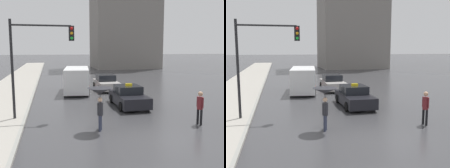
{
  "view_description": "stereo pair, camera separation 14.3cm",
  "coord_description": "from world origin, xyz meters",
  "views": [
    {
      "loc": [
        -3.8,
        -10.19,
        3.88
      ],
      "look_at": [
        0.39,
        7.36,
        1.4
      ],
      "focal_mm": 42.0,
      "sensor_mm": 36.0,
      "label": 1
    },
    {
      "loc": [
        -3.66,
        -10.22,
        3.88
      ],
      "look_at": [
        0.39,
        7.36,
        1.4
      ],
      "focal_mm": 42.0,
      "sensor_mm": 36.0,
      "label": 2
    }
  ],
  "objects": [
    {
      "name": "ground_plane",
      "position": [
        0.0,
        0.0,
        0.0
      ],
      "size": [
        300.0,
        300.0,
        0.0
      ],
      "primitive_type": "plane",
      "color": "#38383A"
    },
    {
      "name": "taxi",
      "position": [
        1.29,
        6.4,
        0.64
      ],
      "size": [
        1.91,
        4.2,
        1.54
      ],
      "rotation": [
        0.0,
        0.0,
        3.14
      ],
      "color": "black",
      "rests_on": "ground_plane"
    },
    {
      "name": "sedan_red",
      "position": [
        1.28,
        13.54,
        0.65
      ],
      "size": [
        1.91,
        4.33,
        1.41
      ],
      "rotation": [
        0.0,
        0.0,
        3.14
      ],
      "color": "#B7B2AD",
      "rests_on": "ground_plane"
    },
    {
      "name": "ambulance_van",
      "position": [
        -1.5,
        12.7,
        1.2
      ],
      "size": [
        2.62,
        5.47,
        2.16
      ],
      "rotation": [
        0.0,
        0.0,
        3.02
      ],
      "color": "silver",
      "rests_on": "ground_plane"
    },
    {
      "name": "pedestrian_with_umbrella",
      "position": [
        -1.56,
        1.6,
        1.72
      ],
      "size": [
        1.17,
        1.17,
        2.05
      ],
      "rotation": [
        0.0,
        0.0,
        1.19
      ],
      "color": "#2D3347",
      "rests_on": "ground_plane"
    },
    {
      "name": "pedestrian_man",
      "position": [
        3.56,
        1.41,
        1.01
      ],
      "size": [
        0.35,
        0.44,
        1.71
      ],
      "rotation": [
        0.0,
        0.0,
        -1.3
      ],
      "color": "black",
      "rests_on": "ground_plane"
    },
    {
      "name": "traffic_light",
      "position": [
        -4.38,
        4.38,
        3.73
      ],
      "size": [
        3.34,
        0.38,
        5.37
      ],
      "color": "black",
      "rests_on": "ground_plane"
    },
    {
      "name": "building_tower_near",
      "position": [
        10.74,
        40.49,
        12.08
      ],
      "size": [
        12.2,
        10.3,
        24.15
      ],
      "color": "gray",
      "rests_on": "ground_plane"
    }
  ]
}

